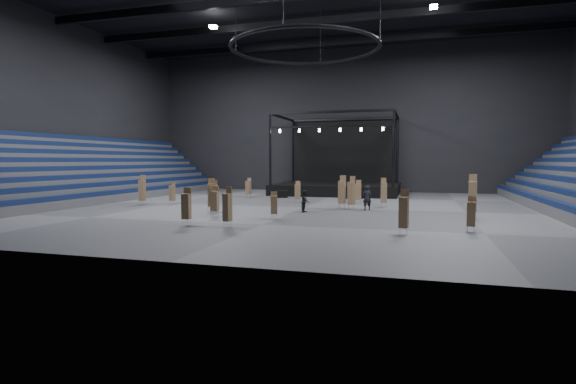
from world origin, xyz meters
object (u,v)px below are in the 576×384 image
(chair_stack_10, at_px, (473,196))
(chair_stack_12, at_px, (471,213))
(chair_stack_9, at_px, (212,194))
(stage, at_px, (338,181))
(chair_stack_1, at_px, (274,204))
(chair_stack_3, at_px, (351,192))
(chair_stack_7, at_px, (214,196))
(chair_stack_8, at_px, (142,190))
(chair_stack_15, at_px, (172,193))
(chair_stack_6, at_px, (342,192))
(chair_stack_13, at_px, (248,187))
(flight_case_mid, at_px, (345,195))
(crew_member, at_px, (305,201))
(chair_stack_0, at_px, (215,201))
(man_center, at_px, (367,198))
(chair_stack_5, at_px, (404,212))
(chair_stack_14, at_px, (358,191))
(flight_case_right, at_px, (358,195))
(chair_stack_4, at_px, (384,192))
(flight_case_left, at_px, (282,194))
(chair_stack_11, at_px, (227,207))
(chair_stack_2, at_px, (298,191))
(chair_stack_16, at_px, (186,206))

(chair_stack_10, height_order, chair_stack_12, chair_stack_10)
(chair_stack_9, bearing_deg, stage, 52.39)
(chair_stack_1, relative_size, chair_stack_3, 0.69)
(chair_stack_3, height_order, chair_stack_7, chair_stack_3)
(chair_stack_8, xyz_separation_m, chair_stack_15, (2.17, 1.29, -0.29))
(chair_stack_6, bearing_deg, stage, 109.37)
(chair_stack_3, xyz_separation_m, chair_stack_7, (-9.54, -5.09, -0.08))
(chair_stack_13, bearing_deg, flight_case_mid, 19.59)
(chair_stack_9, bearing_deg, crew_member, -6.26)
(chair_stack_0, relative_size, man_center, 1.09)
(chair_stack_5, bearing_deg, man_center, 115.08)
(chair_stack_7, distance_m, man_center, 11.85)
(chair_stack_14, bearing_deg, chair_stack_6, -97.78)
(stage, relative_size, chair_stack_7, 5.73)
(chair_stack_13, height_order, man_center, chair_stack_13)
(man_center, bearing_deg, chair_stack_13, -53.30)
(flight_case_right, xyz_separation_m, chair_stack_12, (8.71, -20.28, 0.65))
(chair_stack_10, bearing_deg, chair_stack_4, 141.54)
(flight_case_right, bearing_deg, flight_case_left, -170.31)
(stage, distance_m, chair_stack_14, 12.75)
(chair_stack_12, bearing_deg, chair_stack_15, 168.67)
(chair_stack_6, height_order, chair_stack_15, chair_stack_6)
(flight_case_right, bearing_deg, stage, 116.89)
(chair_stack_6, xyz_separation_m, chair_stack_8, (-17.17, -2.01, -0.04))
(chair_stack_11, bearing_deg, chair_stack_1, 84.48)
(chair_stack_3, bearing_deg, flight_case_right, 113.69)
(chair_stack_1, height_order, chair_stack_4, chair_stack_4)
(flight_case_right, relative_size, chair_stack_4, 0.48)
(stage, relative_size, chair_stack_2, 6.92)
(chair_stack_4, bearing_deg, chair_stack_0, -150.76)
(chair_stack_2, xyz_separation_m, chair_stack_12, (13.38, -13.85, -0.04))
(chair_stack_14, bearing_deg, man_center, -72.31)
(flight_case_left, bearing_deg, chair_stack_15, -126.77)
(chair_stack_5, height_order, chair_stack_13, chair_stack_5)
(chair_stack_16, bearing_deg, chair_stack_15, 118.54)
(chair_stack_1, distance_m, chair_stack_2, 11.60)
(chair_stack_7, height_order, chair_stack_13, chair_stack_7)
(chair_stack_6, height_order, chair_stack_11, chair_stack_6)
(flight_case_left, height_order, chair_stack_6, chair_stack_6)
(flight_case_mid, bearing_deg, chair_stack_12, -63.43)
(flight_case_mid, bearing_deg, chair_stack_3, -78.40)
(flight_case_right, distance_m, chair_stack_8, 21.07)
(chair_stack_1, height_order, chair_stack_8, chair_stack_8)
(chair_stack_0, xyz_separation_m, chair_stack_14, (8.35, 11.90, 0.02))
(chair_stack_4, distance_m, man_center, 2.84)
(chair_stack_15, bearing_deg, chair_stack_7, -17.23)
(chair_stack_2, xyz_separation_m, chair_stack_3, (5.52, -4.05, 0.26))
(chair_stack_3, height_order, chair_stack_8, chair_stack_3)
(chair_stack_6, height_order, chair_stack_9, chair_stack_6)
(chair_stack_6, bearing_deg, flight_case_left, 139.59)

